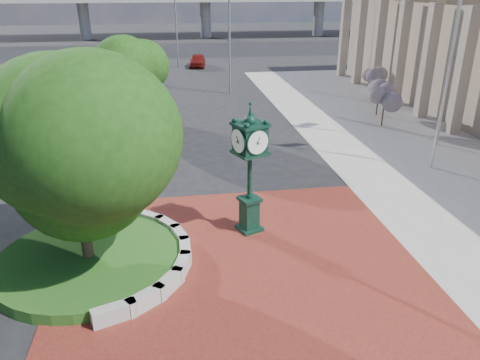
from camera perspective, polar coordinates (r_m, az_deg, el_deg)
name	(u,v)px	position (r m, az deg, el deg)	size (l,w,h in m)	color
ground	(237,254)	(16.63, -0.39, -8.97)	(200.00, 200.00, 0.00)	black
plaza	(241,269)	(15.79, 0.15, -10.80)	(12.00, 12.00, 0.04)	maroon
sidewalk	(478,142)	(31.26, 27.03, 4.11)	(20.00, 50.00, 0.04)	#9E9B93
planter_wall	(158,253)	(16.38, -9.92, -8.80)	(2.96, 6.77, 0.54)	#9E9B93
grass_bed	(89,261)	(16.66, -17.90, -9.35)	(6.10, 6.10, 0.40)	#134516
tree_planter	(75,162)	(15.15, -19.50, 2.04)	(5.20, 5.20, 6.33)	#38281C
tree_street	(137,73)	(32.50, -12.42, 12.61)	(4.40, 4.40, 5.45)	#38281C
post_clock	(250,165)	(16.92, 1.20, 1.90)	(1.28, 1.28, 4.94)	black
parked_car	(197,60)	(54.28, -5.21, 14.31)	(1.66, 4.13, 1.41)	#64120E
flagpole_a	(448,67)	(24.67, 24.04, 12.49)	(1.56, 0.24, 10.01)	silver
flagpole_b	(453,49)	(28.72, 24.51, 14.29)	(1.56, 0.79, 10.61)	silver
street_lamp_near	(232,27)	(39.78, -0.96, 18.11)	(2.06, 0.64, 9.26)	slate
street_lamp_far	(178,14)	(54.09, -7.61, 19.40)	(2.03, 1.01, 9.56)	slate
shrub_near	(384,102)	(32.20, 17.17, 9.03)	(1.20, 1.20, 2.20)	#38281C
shrub_mid	(379,93)	(34.86, 16.55, 10.11)	(1.20, 1.20, 2.20)	#38281C
shrub_far	(375,81)	(39.26, 16.09, 11.52)	(1.20, 1.20, 2.20)	#38281C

